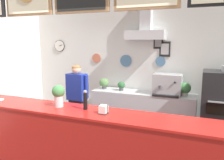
{
  "coord_description": "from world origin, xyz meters",
  "views": [
    {
      "loc": [
        1.72,
        -3.07,
        2.03
      ],
      "look_at": [
        0.2,
        0.68,
        1.36
      ],
      "focal_mm": 37.32,
      "sensor_mm": 36.0,
      "label": 1
    }
  ],
  "objects_px": {
    "potted_sage": "(121,85)",
    "basil_vase": "(59,95)",
    "pizza_oven": "(222,111)",
    "potted_basil": "(104,83)",
    "potted_oregano": "(185,88)",
    "pepper_grinder": "(85,100)",
    "shop_worker": "(77,102)",
    "espresso_machine": "(167,85)",
    "napkin_holder": "(103,110)"
  },
  "relations": [
    {
      "from": "potted_oregano",
      "to": "potted_basil",
      "type": "distance_m",
      "value": 1.82
    },
    {
      "from": "pizza_oven",
      "to": "potted_oregano",
      "type": "relative_size",
      "value": 5.8
    },
    {
      "from": "potted_basil",
      "to": "pepper_grinder",
      "type": "xyz_separation_m",
      "value": [
        0.64,
        -2.09,
        0.15
      ]
    },
    {
      "from": "potted_sage",
      "to": "pepper_grinder",
      "type": "bearing_deg",
      "value": -84.4
    },
    {
      "from": "potted_sage",
      "to": "potted_basil",
      "type": "bearing_deg",
      "value": 175.56
    },
    {
      "from": "pepper_grinder",
      "to": "napkin_holder",
      "type": "bearing_deg",
      "value": -13.5
    },
    {
      "from": "pizza_oven",
      "to": "potted_oregano",
      "type": "distance_m",
      "value": 0.82
    },
    {
      "from": "pizza_oven",
      "to": "potted_oregano",
      "type": "bearing_deg",
      "value": 159.06
    },
    {
      "from": "espresso_machine",
      "to": "basil_vase",
      "type": "bearing_deg",
      "value": -121.63
    },
    {
      "from": "potted_oregano",
      "to": "pepper_grinder",
      "type": "bearing_deg",
      "value": -119.53
    },
    {
      "from": "pepper_grinder",
      "to": "basil_vase",
      "type": "xyz_separation_m",
      "value": [
        -0.44,
        -0.02,
        0.04
      ]
    },
    {
      "from": "pizza_oven",
      "to": "basil_vase",
      "type": "bearing_deg",
      "value": -141.7
    },
    {
      "from": "shop_worker",
      "to": "basil_vase",
      "type": "bearing_deg",
      "value": 110.79
    },
    {
      "from": "potted_sage",
      "to": "potted_oregano",
      "type": "height_order",
      "value": "potted_oregano"
    },
    {
      "from": "pizza_oven",
      "to": "potted_sage",
      "type": "height_order",
      "value": "pizza_oven"
    },
    {
      "from": "potted_sage",
      "to": "pepper_grinder",
      "type": "height_order",
      "value": "pepper_grinder"
    },
    {
      "from": "shop_worker",
      "to": "basil_vase",
      "type": "height_order",
      "value": "shop_worker"
    },
    {
      "from": "espresso_machine",
      "to": "napkin_holder",
      "type": "height_order",
      "value": "espresso_machine"
    },
    {
      "from": "pizza_oven",
      "to": "pepper_grinder",
      "type": "height_order",
      "value": "pizza_oven"
    },
    {
      "from": "potted_sage",
      "to": "potted_oregano",
      "type": "distance_m",
      "value": 1.38
    },
    {
      "from": "pizza_oven",
      "to": "pepper_grinder",
      "type": "distance_m",
      "value": 2.65
    },
    {
      "from": "espresso_machine",
      "to": "potted_sage",
      "type": "bearing_deg",
      "value": 179.13
    },
    {
      "from": "pizza_oven",
      "to": "espresso_machine",
      "type": "bearing_deg",
      "value": 167.76
    },
    {
      "from": "espresso_machine",
      "to": "potted_oregano",
      "type": "xyz_separation_m",
      "value": [
        0.35,
        0.04,
        -0.06
      ]
    },
    {
      "from": "shop_worker",
      "to": "basil_vase",
      "type": "xyz_separation_m",
      "value": [
        0.3,
        -1.03,
        0.39
      ]
    },
    {
      "from": "potted_basil",
      "to": "shop_worker",
      "type": "bearing_deg",
      "value": -95.2
    },
    {
      "from": "pizza_oven",
      "to": "pepper_grinder",
      "type": "relative_size",
      "value": 5.6
    },
    {
      "from": "espresso_machine",
      "to": "potted_basil",
      "type": "height_order",
      "value": "espresso_machine"
    },
    {
      "from": "napkin_holder",
      "to": "pepper_grinder",
      "type": "bearing_deg",
      "value": 166.5
    },
    {
      "from": "pizza_oven",
      "to": "pepper_grinder",
      "type": "xyz_separation_m",
      "value": [
        -1.88,
        -1.81,
        0.46
      ]
    },
    {
      "from": "potted_oregano",
      "to": "potted_basil",
      "type": "height_order",
      "value": "potted_oregano"
    },
    {
      "from": "espresso_machine",
      "to": "potted_basil",
      "type": "distance_m",
      "value": 1.48
    },
    {
      "from": "espresso_machine",
      "to": "potted_oregano",
      "type": "distance_m",
      "value": 0.36
    },
    {
      "from": "pizza_oven",
      "to": "shop_worker",
      "type": "distance_m",
      "value": 2.74
    },
    {
      "from": "pizza_oven",
      "to": "espresso_machine",
      "type": "distance_m",
      "value": 1.14
    },
    {
      "from": "shop_worker",
      "to": "basil_vase",
      "type": "distance_m",
      "value": 1.14
    },
    {
      "from": "potted_basil",
      "to": "basil_vase",
      "type": "height_order",
      "value": "basil_vase"
    },
    {
      "from": "shop_worker",
      "to": "espresso_machine",
      "type": "relative_size",
      "value": 2.74
    },
    {
      "from": "pizza_oven",
      "to": "pepper_grinder",
      "type": "bearing_deg",
      "value": -136.04
    },
    {
      "from": "pizza_oven",
      "to": "espresso_machine",
      "type": "relative_size",
      "value": 2.75
    },
    {
      "from": "potted_sage",
      "to": "basil_vase",
      "type": "xyz_separation_m",
      "value": [
        -0.24,
        -2.08,
        0.21
      ]
    },
    {
      "from": "pizza_oven",
      "to": "potted_basil",
      "type": "bearing_deg",
      "value": 173.72
    },
    {
      "from": "shop_worker",
      "to": "potted_sage",
      "type": "height_order",
      "value": "shop_worker"
    },
    {
      "from": "pepper_grinder",
      "to": "napkin_holder",
      "type": "xyz_separation_m",
      "value": [
        0.31,
        -0.08,
        -0.09
      ]
    },
    {
      "from": "shop_worker",
      "to": "espresso_machine",
      "type": "bearing_deg",
      "value": -142.46
    },
    {
      "from": "napkin_holder",
      "to": "basil_vase",
      "type": "bearing_deg",
      "value": 175.57
    },
    {
      "from": "pizza_oven",
      "to": "potted_sage",
      "type": "bearing_deg",
      "value": 173.33
    },
    {
      "from": "potted_oregano",
      "to": "basil_vase",
      "type": "bearing_deg",
      "value": -127.62
    },
    {
      "from": "pizza_oven",
      "to": "napkin_holder",
      "type": "xyz_separation_m",
      "value": [
        -1.57,
        -1.89,
        0.37
      ]
    },
    {
      "from": "potted_oregano",
      "to": "basil_vase",
      "type": "relative_size",
      "value": 0.84
    }
  ]
}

